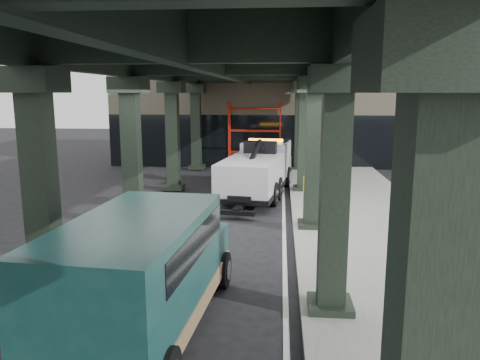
% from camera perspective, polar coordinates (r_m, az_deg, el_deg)
% --- Properties ---
extents(ground, '(90.00, 90.00, 0.00)m').
position_cam_1_polar(ground, '(13.92, -1.64, -8.29)').
color(ground, black).
rests_on(ground, ground).
extents(sidewalk, '(5.00, 40.00, 0.15)m').
position_cam_1_polar(sidewalk, '(15.99, 15.54, -5.88)').
color(sidewalk, gray).
rests_on(sidewalk, ground).
extents(lane_stripe, '(0.12, 38.00, 0.01)m').
position_cam_1_polar(lane_stripe, '(15.74, 5.40, -6.06)').
color(lane_stripe, silver).
rests_on(lane_stripe, ground).
extents(viaduct, '(7.40, 32.00, 6.40)m').
position_cam_1_polar(viaduct, '(15.24, -2.40, 14.19)').
color(viaduct, black).
rests_on(viaduct, ground).
extents(building, '(22.00, 10.00, 8.00)m').
position_cam_1_polar(building, '(33.09, 5.86, 9.66)').
color(building, '#C6B793').
rests_on(building, ground).
extents(scaffolding, '(3.08, 0.88, 4.00)m').
position_cam_1_polar(scaffolding, '(27.87, 1.81, 5.65)').
color(scaffolding, red).
rests_on(scaffolding, ground).
extents(tow_truck, '(3.11, 7.76, 2.48)m').
position_cam_1_polar(tow_truck, '(20.83, 2.32, 1.48)').
color(tow_truck, black).
rests_on(tow_truck, ground).
extents(towed_van, '(2.69, 5.90, 2.33)m').
position_cam_1_polar(towed_van, '(8.99, -11.70, -10.81)').
color(towed_van, '#103A37').
rests_on(towed_van, ground).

